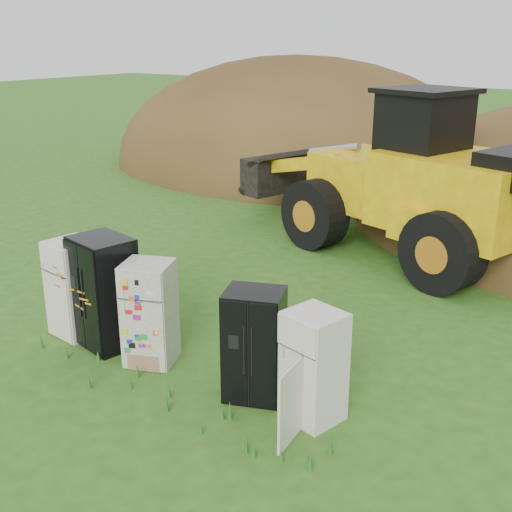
{
  "coord_description": "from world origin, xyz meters",
  "views": [
    {
      "loc": [
        6.0,
        -6.76,
        5.0
      ],
      "look_at": [
        0.07,
        2.0,
        1.34
      ],
      "focal_mm": 45.0,
      "sensor_mm": 36.0,
      "label": 1
    }
  ],
  "objects": [
    {
      "name": "fridge_black_right",
      "position": [
        1.37,
        0.03,
        0.82
      ],
      "size": [
        1.01,
        0.93,
        1.64
      ],
      "primitive_type": null,
      "rotation": [
        0.0,
        0.0,
        0.36
      ],
      "color": "black",
      "rests_on": "ground"
    },
    {
      "name": "fridge_open_door",
      "position": [
        2.35,
        0.01,
        0.78
      ],
      "size": [
        0.85,
        0.81,
        1.57
      ],
      "primitive_type": null,
      "rotation": [
        0.0,
        0.0,
        -0.25
      ],
      "color": "silver",
      "rests_on": "ground"
    },
    {
      "name": "dirt_mound_left",
      "position": [
        -6.87,
        15.1,
        0.0
      ],
      "size": [
        15.81,
        11.86,
        8.6
      ],
      "primitive_type": "ellipsoid",
      "color": "#452F16",
      "rests_on": "ground"
    },
    {
      "name": "fridge_leftmost",
      "position": [
        -2.37,
        0.02,
        0.85
      ],
      "size": [
        0.84,
        0.81,
        1.7
      ],
      "primitive_type": null,
      "rotation": [
        0.0,
        0.0,
        -0.13
      ],
      "color": "silver",
      "rests_on": "ground"
    },
    {
      "name": "ground",
      "position": [
        0.0,
        0.0,
        0.0
      ],
      "size": [
        120.0,
        120.0,
        0.0
      ],
      "primitive_type": "plane",
      "color": "#305416",
      "rests_on": "ground"
    },
    {
      "name": "wheel_loader",
      "position": [
        0.11,
        7.47,
        1.95
      ],
      "size": [
        8.68,
        5.5,
        3.91
      ],
      "primitive_type": null,
      "rotation": [
        0.0,
        0.0,
        -0.3
      ],
      "color": "yellow",
      "rests_on": "ground"
    },
    {
      "name": "fridge_black_side",
      "position": [
        -1.63,
        0.01,
        0.95
      ],
      "size": [
        1.13,
        0.97,
        1.89
      ],
      "primitive_type": null,
      "rotation": [
        0.0,
        0.0,
        -0.21
      ],
      "color": "black",
      "rests_on": "ground"
    },
    {
      "name": "fridge_sticker",
      "position": [
        -0.59,
        -0.02,
        0.84
      ],
      "size": [
        0.95,
        0.92,
        1.68
      ],
      "primitive_type": null,
      "rotation": [
        0.0,
        0.0,
        0.38
      ],
      "color": "silver",
      "rests_on": "ground"
    }
  ]
}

